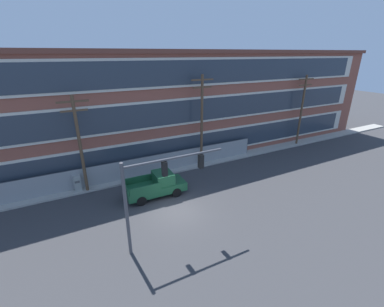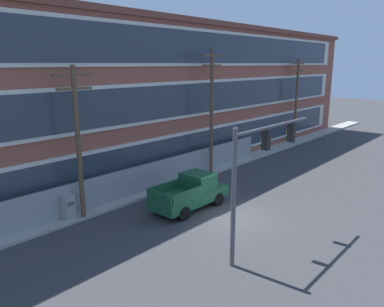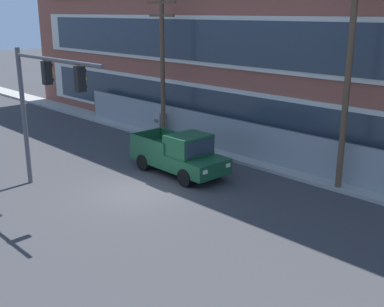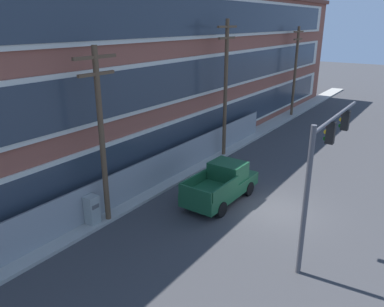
# 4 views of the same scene
# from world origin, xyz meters

# --- Properties ---
(ground_plane) EXTENTS (160.00, 160.00, 0.00)m
(ground_plane) POSITION_xyz_m (0.00, 0.00, 0.00)
(ground_plane) COLOR #38383A
(sidewalk_building_side) EXTENTS (80.00, 1.62, 0.16)m
(sidewalk_building_side) POSITION_xyz_m (0.00, 7.03, 0.08)
(sidewalk_building_side) COLOR #9E9B93
(sidewalk_building_side) RESTS_ON ground
(brick_mill_building) EXTENTS (55.81, 10.32, 11.68)m
(brick_mill_building) POSITION_xyz_m (4.71, 12.70, 5.85)
(brick_mill_building) COLOR brown
(brick_mill_building) RESTS_ON ground
(chain_link_fence) EXTENTS (26.36, 0.06, 2.02)m
(chain_link_fence) POSITION_xyz_m (-0.84, 7.06, 1.03)
(chain_link_fence) COLOR gray
(chain_link_fence) RESTS_ON ground
(traffic_signal_mast) EXTENTS (6.36, 0.43, 5.97)m
(traffic_signal_mast) POSITION_xyz_m (-2.44, -2.63, 4.28)
(traffic_signal_mast) COLOR #4C4C51
(traffic_signal_mast) RESTS_ON ground
(pickup_truck_dark_green) EXTENTS (5.11, 2.19, 2.03)m
(pickup_truck_dark_green) POSITION_xyz_m (-0.52, 3.02, 0.95)
(pickup_truck_dark_green) COLOR #194C2D
(pickup_truck_dark_green) RESTS_ON ground
(utility_pole_near_corner) EXTENTS (2.35, 0.26, 8.37)m
(utility_pole_near_corner) POSITION_xyz_m (-5.71, 6.44, 4.62)
(utility_pole_near_corner) COLOR brown
(utility_pole_near_corner) RESTS_ON ground
(utility_pole_midblock) EXTENTS (2.36, 0.26, 9.48)m
(utility_pole_midblock) POSITION_xyz_m (5.74, 6.49, 5.20)
(utility_pole_midblock) COLOR brown
(utility_pole_midblock) RESTS_ON ground
(utility_pole_far_east) EXTENTS (2.48, 0.26, 8.89)m
(utility_pole_far_east) POSITION_xyz_m (20.40, 6.79, 4.92)
(utility_pole_far_east) COLOR brown
(utility_pole_far_east) RESTS_ON ground
(electrical_cabinet) EXTENTS (0.58, 0.56, 1.55)m
(electrical_cabinet) POSITION_xyz_m (-6.41, 6.74, 0.78)
(electrical_cabinet) COLOR #939993
(electrical_cabinet) RESTS_ON ground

